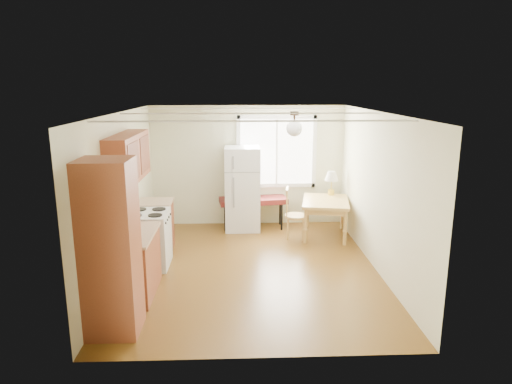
{
  "coord_description": "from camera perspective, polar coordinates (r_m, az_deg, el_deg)",
  "views": [
    {
      "loc": [
        -0.21,
        -6.92,
        2.9
      ],
      "look_at": [
        0.09,
        0.52,
        1.15
      ],
      "focal_mm": 32.0,
      "sensor_mm": 36.0,
      "label": 1
    }
  ],
  "objects": [
    {
      "name": "table_lamp",
      "position": [
        9.33,
        9.42,
        1.75
      ],
      "size": [
        0.28,
        0.28,
        0.48
      ],
      "rotation": [
        0.0,
        0.0,
        -0.12
      ],
      "color": "gold",
      "rests_on": "dining_table"
    },
    {
      "name": "refrigerator",
      "position": [
        9.27,
        -1.72,
        0.44
      ],
      "size": [
        0.7,
        0.73,
        1.7
      ],
      "rotation": [
        0.0,
        0.0,
        0.01
      ],
      "color": "silver",
      "rests_on": "ground"
    },
    {
      "name": "room_shell",
      "position": [
        7.11,
        -0.56,
        -0.18
      ],
      "size": [
        4.6,
        5.6,
        2.62
      ],
      "color": "#4E2F10",
      "rests_on": "ground"
    },
    {
      "name": "dining_table",
      "position": [
        8.98,
        8.69,
        -1.65
      ],
      "size": [
        1.06,
        1.29,
        0.72
      ],
      "rotation": [
        0.0,
        0.0,
        -0.18
      ],
      "color": "#B58C45",
      "rests_on": "ground"
    },
    {
      "name": "chair",
      "position": [
        8.78,
        4.42,
        -2.26
      ],
      "size": [
        0.45,
        0.44,
        0.98
      ],
      "rotation": [
        0.0,
        0.0,
        -0.14
      ],
      "color": "#B58C45",
      "rests_on": "ground"
    },
    {
      "name": "kettle",
      "position": [
        6.97,
        -15.24,
        -3.16
      ],
      "size": [
        0.11,
        0.11,
        0.22
      ],
      "color": "red",
      "rests_on": "kitchen_run"
    },
    {
      "name": "kitchen_run",
      "position": [
        6.78,
        -15.09,
        -4.93
      ],
      "size": [
        0.65,
        3.4,
        2.2
      ],
      "color": "brown",
      "rests_on": "ground"
    },
    {
      "name": "coffee_maker",
      "position": [
        6.1,
        -16.61,
        -5.33
      ],
      "size": [
        0.19,
        0.23,
        0.32
      ],
      "rotation": [
        0.0,
        0.0,
        0.14
      ],
      "color": "black",
      "rests_on": "kitchen_run"
    },
    {
      "name": "pendant_light",
      "position": [
        7.4,
        4.8,
        8.04
      ],
      "size": [
        0.26,
        0.26,
        0.4
      ],
      "color": "#312016",
      "rests_on": "room_shell"
    },
    {
      "name": "window_unit",
      "position": [
        9.52,
        2.59,
        5.06
      ],
      "size": [
        1.64,
        0.05,
        1.51
      ],
      "color": "white",
      "rests_on": "room_shell"
    },
    {
      "name": "bench",
      "position": [
        9.39,
        -0.36,
        -1.15
      ],
      "size": [
        1.43,
        0.69,
        0.63
      ],
      "rotation": [
        0.0,
        0.0,
        0.13
      ],
      "color": "#551414",
      "rests_on": "ground"
    }
  ]
}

